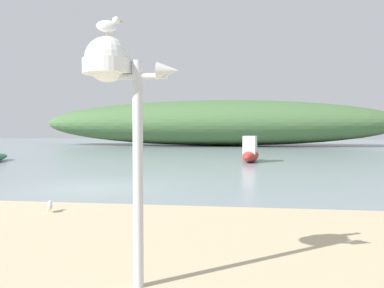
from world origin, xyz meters
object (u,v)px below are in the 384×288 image
mast_structure (115,79)px  seagull_on_radar (109,25)px  motorboat_mid_channel (250,153)px  seagull_mid_strand (50,206)px

mast_structure → seagull_on_radar: (-0.07, 0.01, 0.62)m
seagull_on_radar → motorboat_mid_channel: size_ratio=0.10×
mast_structure → seagull_on_radar: seagull_on_radar is taller
motorboat_mid_channel → seagull_on_radar: bearing=-95.5°
mast_structure → motorboat_mid_channel: bearing=84.7°
seagull_on_radar → seagull_mid_strand: (-2.70, 3.66, -2.91)m
seagull_on_radar → motorboat_mid_channel: (1.89, 19.47, -2.69)m
seagull_mid_strand → seagull_on_radar: bearing=-53.6°
motorboat_mid_channel → seagull_mid_strand: size_ratio=9.62×
motorboat_mid_channel → seagull_mid_strand: motorboat_mid_channel is taller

